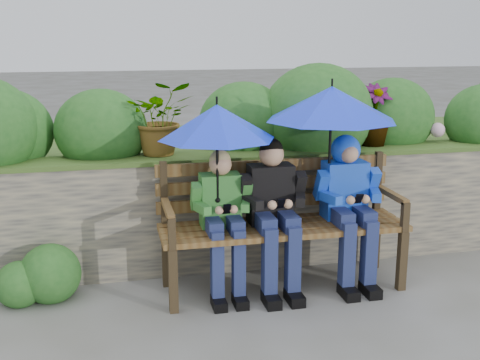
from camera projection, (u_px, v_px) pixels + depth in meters
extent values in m
plane|color=#525044|center=(243.00, 298.00, 4.79)|extent=(60.00, 60.00, 0.00)
cube|color=#4F4C48|center=(224.00, 212.00, 5.38)|extent=(8.00, 0.40, 1.00)
cube|color=#314521|center=(224.00, 156.00, 5.26)|extent=(8.00, 0.42, 0.04)
cube|color=#314521|center=(202.00, 182.00, 6.52)|extent=(8.00, 2.00, 0.96)
ellipsoid|color=#20511C|center=(101.00, 130.00, 5.19)|extent=(0.80, 0.64, 0.72)
ellipsoid|color=#20511C|center=(243.00, 122.00, 5.59)|extent=(0.84, 0.67, 0.75)
ellipsoid|color=#20511C|center=(318.00, 115.00, 5.60)|extent=(1.06, 0.85, 0.95)
ellipsoid|color=#20511C|center=(392.00, 117.00, 5.88)|extent=(0.85, 0.68, 0.77)
ellipsoid|color=#20511C|center=(5.00, 131.00, 5.12)|extent=(0.81, 0.65, 0.73)
sphere|color=#D6A1C3|center=(11.00, 147.00, 4.94)|extent=(0.14, 0.14, 0.14)
sphere|color=#D6A1C3|center=(252.00, 137.00, 5.38)|extent=(0.14, 0.14, 0.14)
sphere|color=#D6A1C3|center=(437.00, 130.00, 5.78)|extent=(0.14, 0.14, 0.14)
imported|color=#20511C|center=(161.00, 118.00, 5.16)|extent=(0.57, 0.50, 0.64)
imported|color=#20511C|center=(374.00, 115.00, 5.59)|extent=(0.32, 0.32, 0.57)
sphere|color=#20511C|center=(50.00, 274.00, 4.75)|extent=(0.48, 0.48, 0.48)
sphere|color=#20511C|center=(19.00, 285.00, 4.67)|extent=(0.37, 0.37, 0.37)
cube|color=#322717|center=(173.00, 281.00, 4.50)|extent=(0.07, 0.07, 0.50)
cube|color=#322717|center=(166.00, 258.00, 4.97)|extent=(0.07, 0.07, 0.50)
cube|color=#322717|center=(402.00, 261.00, 4.90)|extent=(0.07, 0.07, 0.50)
cube|color=#322717|center=(375.00, 241.00, 5.38)|extent=(0.07, 0.07, 0.50)
cube|color=brown|center=(292.00, 236.00, 4.67)|extent=(2.00, 0.11, 0.04)
cube|color=brown|center=(286.00, 230.00, 4.81)|extent=(2.00, 0.11, 0.04)
cube|color=brown|center=(281.00, 225.00, 4.95)|extent=(2.00, 0.11, 0.04)
cube|color=brown|center=(276.00, 220.00, 5.08)|extent=(2.00, 0.11, 0.04)
cube|color=#322717|center=(164.00, 195.00, 4.87)|extent=(0.06, 0.06, 0.56)
cube|color=brown|center=(168.00, 209.00, 4.62)|extent=(0.06, 0.52, 0.04)
cube|color=#322717|center=(172.00, 234.00, 4.41)|extent=(0.06, 0.06, 0.24)
cube|color=#322717|center=(377.00, 183.00, 5.27)|extent=(0.06, 0.06, 0.56)
cube|color=brown|center=(392.00, 194.00, 5.02)|extent=(0.06, 0.52, 0.04)
cube|color=#322717|center=(405.00, 217.00, 4.81)|extent=(0.06, 0.06, 0.24)
cube|color=brown|center=(274.00, 201.00, 5.11)|extent=(2.00, 0.04, 0.10)
cube|color=brown|center=(275.00, 183.00, 5.07)|extent=(2.00, 0.04, 0.10)
cube|color=brown|center=(275.00, 165.00, 5.03)|extent=(2.00, 0.04, 0.10)
cube|color=#3D8636|center=(220.00, 200.00, 4.80)|extent=(0.32, 0.19, 0.43)
sphere|color=tan|center=(220.00, 164.00, 4.71)|extent=(0.18, 0.18, 0.18)
sphere|color=tan|center=(220.00, 160.00, 4.71)|extent=(0.17, 0.17, 0.17)
cube|color=#152044|center=(213.00, 225.00, 4.68)|extent=(0.11, 0.30, 0.11)
cube|color=#152044|center=(217.00, 269.00, 4.61)|extent=(0.09, 0.10, 0.60)
cube|color=black|center=(219.00, 303.00, 4.62)|extent=(0.10, 0.21, 0.07)
cube|color=#152044|center=(234.00, 224.00, 4.72)|extent=(0.11, 0.30, 0.11)
cube|color=#152044|center=(239.00, 267.00, 4.65)|extent=(0.09, 0.10, 0.60)
cube|color=black|center=(240.00, 301.00, 4.66)|extent=(0.10, 0.21, 0.07)
cube|color=#3D8636|center=(196.00, 196.00, 4.70)|extent=(0.07, 0.17, 0.24)
cube|color=#3D8636|center=(202.00, 208.00, 4.61)|extent=(0.12, 0.20, 0.07)
sphere|color=tan|center=(219.00, 210.00, 4.55)|extent=(0.07, 0.07, 0.07)
cube|color=#3D8636|center=(246.00, 193.00, 4.79)|extent=(0.07, 0.17, 0.24)
cube|color=#3D8636|center=(246.00, 205.00, 4.68)|extent=(0.12, 0.20, 0.07)
sphere|color=tan|center=(234.00, 209.00, 4.58)|extent=(0.07, 0.07, 0.07)
cube|color=black|center=(227.00, 209.00, 4.55)|extent=(0.06, 0.07, 0.09)
cube|color=black|center=(270.00, 194.00, 4.89)|extent=(0.36, 0.21, 0.48)
sphere|color=tan|center=(271.00, 154.00, 4.79)|extent=(0.20, 0.20, 0.20)
sphere|color=black|center=(271.00, 150.00, 4.79)|extent=(0.19, 0.19, 0.19)
cube|color=#152044|center=(264.00, 222.00, 4.75)|extent=(0.13, 0.34, 0.13)
cube|color=#152044|center=(269.00, 265.00, 4.66)|extent=(0.11, 0.12, 0.61)
cube|color=black|center=(271.00, 300.00, 4.66)|extent=(0.12, 0.23, 0.08)
cube|color=#152044|center=(287.00, 220.00, 4.79)|extent=(0.13, 0.34, 0.13)
cube|color=#152044|center=(293.00, 263.00, 4.70)|extent=(0.11, 0.12, 0.61)
cube|color=black|center=(294.00, 298.00, 4.71)|extent=(0.12, 0.23, 0.08)
cube|color=black|center=(245.00, 189.00, 4.77)|extent=(0.08, 0.19, 0.27)
cube|color=black|center=(253.00, 203.00, 4.67)|extent=(0.13, 0.22, 0.07)
sphere|color=tan|center=(272.00, 205.00, 4.61)|extent=(0.07, 0.07, 0.07)
cube|color=black|center=(299.00, 186.00, 4.87)|extent=(0.08, 0.19, 0.27)
cube|color=black|center=(300.00, 200.00, 4.75)|extent=(0.13, 0.22, 0.07)
sphere|color=tan|center=(288.00, 204.00, 4.63)|extent=(0.07, 0.07, 0.07)
cube|color=black|center=(281.00, 203.00, 4.61)|extent=(0.06, 0.07, 0.09)
cube|color=blue|center=(344.00, 190.00, 5.02)|extent=(0.35, 0.21, 0.48)
sphere|color=tan|center=(347.00, 152.00, 4.93)|extent=(0.20, 0.20, 0.20)
sphere|color=blue|center=(346.00, 150.00, 4.95)|extent=(0.25, 0.25, 0.25)
sphere|color=tan|center=(349.00, 154.00, 4.88)|extent=(0.15, 0.15, 0.15)
cube|color=#152044|center=(341.00, 216.00, 4.89)|extent=(0.12, 0.33, 0.12)
cube|color=#152044|center=(347.00, 259.00, 4.80)|extent=(0.10, 0.11, 0.61)
cube|color=black|center=(349.00, 292.00, 4.81)|extent=(0.11, 0.23, 0.08)
cube|color=#152044|center=(362.00, 215.00, 4.93)|extent=(0.12, 0.33, 0.12)
cube|color=#152044|center=(369.00, 257.00, 4.84)|extent=(0.10, 0.11, 0.61)
cube|color=black|center=(370.00, 290.00, 4.85)|extent=(0.11, 0.23, 0.08)
cube|color=blue|center=(321.00, 185.00, 4.91)|extent=(0.08, 0.19, 0.27)
cube|color=blue|center=(331.00, 198.00, 4.81)|extent=(0.13, 0.22, 0.07)
sphere|color=tan|center=(351.00, 200.00, 4.75)|extent=(0.07, 0.07, 0.07)
cube|color=blue|center=(372.00, 182.00, 5.01)|extent=(0.08, 0.19, 0.27)
cube|color=blue|center=(375.00, 195.00, 4.89)|extent=(0.13, 0.22, 0.07)
sphere|color=tan|center=(365.00, 199.00, 4.77)|extent=(0.07, 0.07, 0.07)
cube|color=black|center=(359.00, 199.00, 4.75)|extent=(0.06, 0.07, 0.09)
cone|color=#1331F0|center=(217.00, 122.00, 4.56)|extent=(0.91, 0.91, 0.27)
cylinder|color=black|center=(217.00, 100.00, 4.52)|extent=(0.02, 0.02, 0.06)
cylinder|color=black|center=(217.00, 162.00, 4.63)|extent=(0.02, 0.02, 0.62)
sphere|color=black|center=(218.00, 200.00, 4.71)|extent=(0.04, 0.04, 0.04)
cone|color=#1331F0|center=(331.00, 103.00, 4.79)|extent=(1.08, 1.08, 0.27)
cylinder|color=black|center=(332.00, 82.00, 4.75)|extent=(0.02, 0.02, 0.06)
cylinder|color=black|center=(330.00, 147.00, 4.87)|extent=(0.02, 0.02, 0.71)
sphere|color=black|center=(328.00, 189.00, 4.95)|extent=(0.04, 0.04, 0.04)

